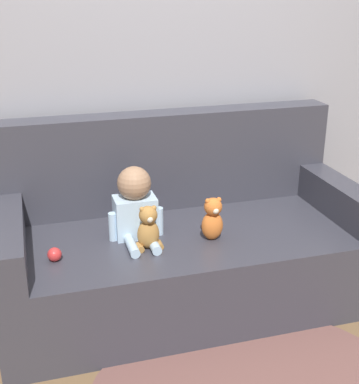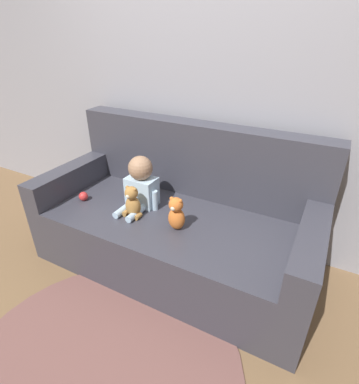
# 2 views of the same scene
# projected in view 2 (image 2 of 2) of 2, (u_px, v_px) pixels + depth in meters

# --- Properties ---
(ground_plane) EXTENTS (12.00, 12.00, 0.00)m
(ground_plane) POSITION_uv_depth(u_px,v_px,m) (174.00, 261.00, 2.38)
(ground_plane) COLOR brown
(wall_back) EXTENTS (8.00, 0.05, 2.60)m
(wall_back) POSITION_uv_depth(u_px,v_px,m) (209.00, 80.00, 2.19)
(wall_back) COLOR #93939E
(wall_back) RESTS_ON ground_plane
(couch) EXTENTS (2.01, 0.94, 1.03)m
(couch) POSITION_uv_depth(u_px,v_px,m) (178.00, 222.00, 2.28)
(couch) COLOR #383842
(couch) RESTS_ON ground_plane
(person_baby) EXTENTS (0.30, 0.35, 0.39)m
(person_baby) POSITION_uv_depth(u_px,v_px,m) (141.00, 184.00, 2.20)
(person_baby) COLOR silver
(person_baby) RESTS_ON couch
(teddy_bear_brown) EXTENTS (0.14, 0.11, 0.24)m
(teddy_bear_brown) POSITION_uv_depth(u_px,v_px,m) (132.00, 202.00, 2.09)
(teddy_bear_brown) COLOR #AD7A3D
(teddy_bear_brown) RESTS_ON couch
(plush_toy_side) EXTENTS (0.12, 0.11, 0.24)m
(plush_toy_side) POSITION_uv_depth(u_px,v_px,m) (176.00, 214.00, 1.95)
(plush_toy_side) COLOR orange
(plush_toy_side) RESTS_ON couch
(toy_ball) EXTENTS (0.07, 0.07, 0.07)m
(toy_ball) POSITION_uv_depth(u_px,v_px,m) (83.00, 196.00, 2.33)
(toy_ball) COLOR red
(toy_ball) RESTS_ON couch
(floor_rug) EXTENTS (1.56, 1.56, 0.01)m
(floor_rug) POSITION_uv_depth(u_px,v_px,m) (100.00, 369.00, 1.63)
(floor_rug) COLOR brown
(floor_rug) RESTS_ON ground_plane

